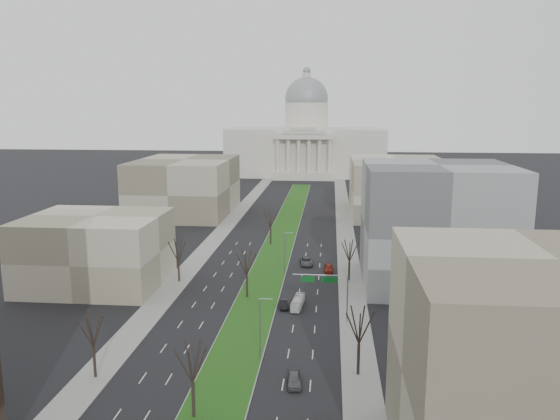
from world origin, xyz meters
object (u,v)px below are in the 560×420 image
Objects in this scene: car_grey_near at (294,379)px; car_black at (284,304)px; car_grey_far at (306,262)px; car_red at (328,268)px; box_van at (298,302)px.

car_black is at bearing 92.21° from car_grey_near.
car_grey_far is at bearing 85.35° from car_grey_near.
car_grey_near reaches higher than car_red.
car_black is 0.85× the size of car_red.
car_grey_far is at bearing 75.04° from car_black.
car_grey_far reaches higher than car_black.
car_black is at bearing -110.63° from car_red.
car_black is 23.73m from car_red.
car_grey_near reaches higher than car_black.
box_van is at bearing -104.99° from car_red.
car_red is at bearing 79.64° from car_grey_near.
car_red is at bearing -50.02° from car_grey_far.
car_red is 0.71× the size of box_van.
car_grey_near is at bearing -96.79° from car_grey_far.
car_grey_far is 26.57m from box_van.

